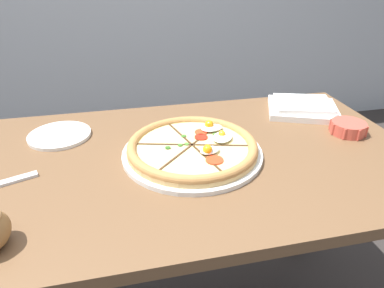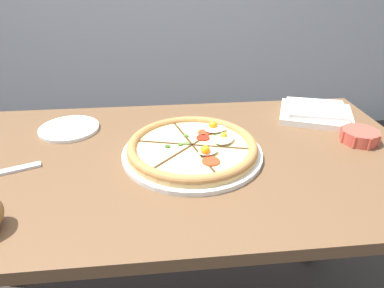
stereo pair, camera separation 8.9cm
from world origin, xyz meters
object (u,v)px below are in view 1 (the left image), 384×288
at_px(dining_table, 164,194).
at_px(side_saucer, 60,135).
at_px(pizza, 192,147).
at_px(napkin_folded, 303,107).
at_px(ramekin_bowl, 348,127).

relative_size(dining_table, side_saucer, 7.75).
height_order(pizza, napkin_folded, pizza).
bearing_deg(dining_table, napkin_folded, 21.37).
relative_size(ramekin_bowl, napkin_folded, 0.39).
bearing_deg(dining_table, pizza, 2.93).
height_order(pizza, ramekin_bowl, pizza).
xyz_separation_m(napkin_folded, side_saucer, (-0.78, -0.01, -0.01)).
bearing_deg(napkin_folded, pizza, -155.40).
bearing_deg(ramekin_bowl, side_saucer, 169.16).
relative_size(napkin_folded, side_saucer, 1.55).
relative_size(dining_table, napkin_folded, 4.99).
relative_size(pizza, side_saucer, 2.08).
relative_size(dining_table, ramekin_bowl, 12.83).
bearing_deg(side_saucer, ramekin_bowl, -10.84).
height_order(dining_table, napkin_folded, napkin_folded).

